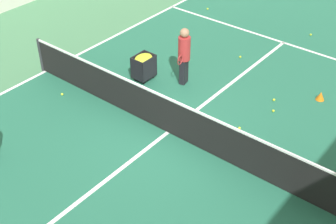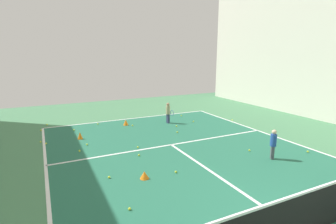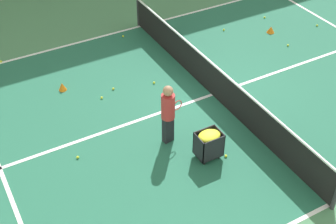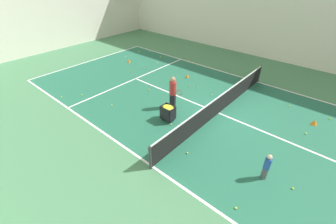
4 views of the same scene
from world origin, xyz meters
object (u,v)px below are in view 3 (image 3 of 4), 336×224
(coach_at_net, at_px, (168,111))
(ball_cart, at_px, (209,141))
(tennis_net, at_px, (213,79))
(training_cone_0, at_px, (271,30))

(coach_at_net, distance_m, ball_cart, 1.23)
(tennis_net, xyz_separation_m, coach_at_net, (-1.08, 2.06, 0.44))
(training_cone_0, bearing_deg, tennis_net, 118.50)
(training_cone_0, bearing_deg, ball_cart, 128.09)
(tennis_net, relative_size, coach_at_net, 5.67)
(tennis_net, bearing_deg, ball_cart, 144.25)
(coach_at_net, bearing_deg, training_cone_0, 17.24)
(tennis_net, height_order, ball_cart, tennis_net)
(tennis_net, distance_m, ball_cart, 2.57)
(coach_at_net, xyz_separation_m, training_cone_0, (3.14, -5.84, -0.86))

